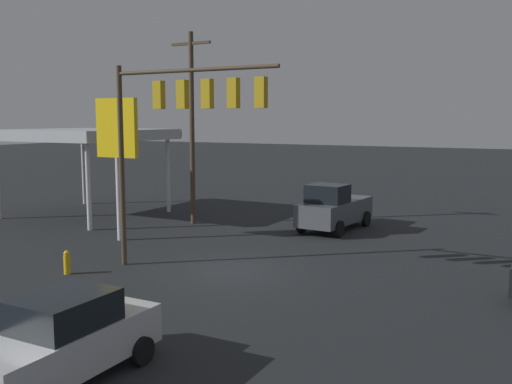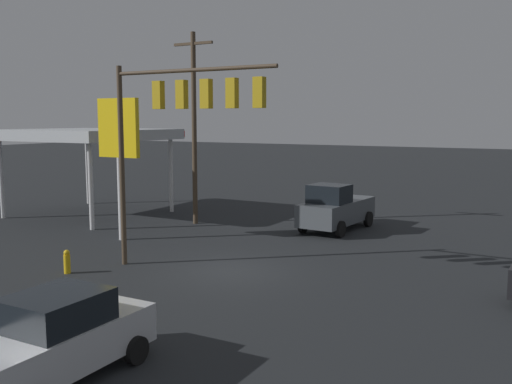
{
  "view_description": "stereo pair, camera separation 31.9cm",
  "coord_description": "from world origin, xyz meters",
  "px_view_note": "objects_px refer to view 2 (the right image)",
  "views": [
    {
      "loc": [
        -10.79,
        17.67,
        5.6
      ],
      "look_at": [
        0.0,
        -2.0,
        2.74
      ],
      "focal_mm": 40.0,
      "sensor_mm": 36.0,
      "label": 1
    },
    {
      "loc": [
        -11.07,
        17.52,
        5.6
      ],
      "look_at": [
        0.0,
        -2.0,
        2.74
      ],
      "focal_mm": 40.0,
      "sensor_mm": 36.0,
      "label": 2
    }
  ],
  "objects_px": {
    "traffic_signal_assembly": "(180,113)",
    "utility_pole": "(194,124)",
    "sedan_waiting": "(58,338)",
    "fire_hydrant": "(67,262)",
    "price_sign": "(119,136)",
    "pickup_parked": "(336,209)"
  },
  "relations": [
    {
      "from": "pickup_parked",
      "to": "sedan_waiting",
      "type": "height_order",
      "value": "pickup_parked"
    },
    {
      "from": "traffic_signal_assembly",
      "to": "pickup_parked",
      "type": "xyz_separation_m",
      "value": [
        -1.8,
        -10.48,
        -4.72
      ]
    },
    {
      "from": "price_sign",
      "to": "fire_hydrant",
      "type": "xyz_separation_m",
      "value": [
        -2.37,
        5.42,
        -4.39
      ]
    },
    {
      "from": "traffic_signal_assembly",
      "to": "price_sign",
      "type": "distance_m",
      "value": 6.96
    },
    {
      "from": "sedan_waiting",
      "to": "traffic_signal_assembly",
      "type": "bearing_deg",
      "value": -161.29
    },
    {
      "from": "utility_pole",
      "to": "fire_hydrant",
      "type": "bearing_deg",
      "value": 99.77
    },
    {
      "from": "fire_hydrant",
      "to": "price_sign",
      "type": "bearing_deg",
      "value": -66.42
    },
    {
      "from": "utility_pole",
      "to": "price_sign",
      "type": "relative_size",
      "value": 1.54
    },
    {
      "from": "traffic_signal_assembly",
      "to": "utility_pole",
      "type": "bearing_deg",
      "value": -57.12
    },
    {
      "from": "pickup_parked",
      "to": "sedan_waiting",
      "type": "xyz_separation_m",
      "value": [
        -1.09,
        18.73,
        -0.16
      ]
    },
    {
      "from": "utility_pole",
      "to": "price_sign",
      "type": "bearing_deg",
      "value": 83.95
    },
    {
      "from": "traffic_signal_assembly",
      "to": "utility_pole",
      "type": "distance_m",
      "value": 10.11
    },
    {
      "from": "traffic_signal_assembly",
      "to": "pickup_parked",
      "type": "height_order",
      "value": "traffic_signal_assembly"
    },
    {
      "from": "pickup_parked",
      "to": "fire_hydrant",
      "type": "height_order",
      "value": "pickup_parked"
    },
    {
      "from": "traffic_signal_assembly",
      "to": "price_sign",
      "type": "height_order",
      "value": "traffic_signal_assembly"
    },
    {
      "from": "utility_pole",
      "to": "pickup_parked",
      "type": "xyz_separation_m",
      "value": [
        -7.29,
        -1.99,
        -4.24
      ]
    },
    {
      "from": "utility_pole",
      "to": "sedan_waiting",
      "type": "bearing_deg",
      "value": 116.58
    },
    {
      "from": "fire_hydrant",
      "to": "traffic_signal_assembly",
      "type": "bearing_deg",
      "value": -150.36
    },
    {
      "from": "price_sign",
      "to": "sedan_waiting",
      "type": "relative_size",
      "value": 1.48
    },
    {
      "from": "pickup_parked",
      "to": "fire_hydrant",
      "type": "distance_m",
      "value": 13.72
    },
    {
      "from": "traffic_signal_assembly",
      "to": "utility_pole",
      "type": "relative_size",
      "value": 0.75
    },
    {
      "from": "sedan_waiting",
      "to": "utility_pole",
      "type": "bearing_deg",
      "value": -154.01
    }
  ]
}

